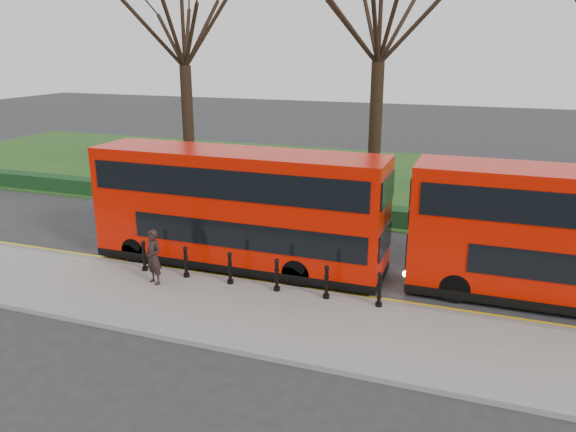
% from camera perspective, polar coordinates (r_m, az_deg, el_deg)
% --- Properties ---
extents(ground, '(120.00, 120.00, 0.00)m').
position_cam_1_polar(ground, '(19.20, -3.58, -5.80)').
color(ground, '#28282B').
rests_on(ground, ground).
extents(pavement, '(60.00, 4.00, 0.15)m').
position_cam_1_polar(pavement, '(16.72, -7.73, -9.26)').
color(pavement, gray).
rests_on(pavement, ground).
extents(kerb, '(60.00, 0.25, 0.16)m').
position_cam_1_polar(kerb, '(18.34, -4.84, -6.71)').
color(kerb, slate).
rests_on(kerb, ground).
extents(grass_verge, '(60.00, 18.00, 0.06)m').
position_cam_1_polar(grass_verge, '(32.86, 6.89, 3.82)').
color(grass_verge, '#214517').
rests_on(grass_verge, ground).
extents(hedge, '(60.00, 0.90, 0.80)m').
position_cam_1_polar(hedge, '(25.09, 2.58, 0.69)').
color(hedge, black).
rests_on(hedge, ground).
extents(yellow_line_outer, '(60.00, 0.10, 0.01)m').
position_cam_1_polar(yellow_line_outer, '(18.62, -4.45, -6.56)').
color(yellow_line_outer, yellow).
rests_on(yellow_line_outer, ground).
extents(yellow_line_inner, '(60.00, 0.10, 0.01)m').
position_cam_1_polar(yellow_line_inner, '(18.78, -4.19, -6.34)').
color(yellow_line_inner, yellow).
rests_on(yellow_line_inner, ground).
extents(tree_left, '(7.49, 7.49, 11.71)m').
position_cam_1_polar(tree_left, '(30.30, -10.64, 18.74)').
color(tree_left, black).
rests_on(tree_left, ground).
extents(tree_mid, '(7.81, 7.81, 12.21)m').
position_cam_1_polar(tree_mid, '(26.75, 9.38, 19.86)').
color(tree_mid, black).
rests_on(tree_mid, ground).
extents(bollard_row, '(8.09, 0.15, 1.00)m').
position_cam_1_polar(bollard_row, '(17.59, -3.57, -5.71)').
color(bollard_row, black).
rests_on(bollard_row, pavement).
extents(bus_lead, '(10.19, 2.34, 4.05)m').
position_cam_1_polar(bus_lead, '(19.25, -5.16, 0.67)').
color(bus_lead, red).
rests_on(bus_lead, ground).
extents(pedestrian, '(0.76, 0.64, 1.78)m').
position_cam_1_polar(pedestrian, '(18.19, -13.51, -4.07)').
color(pedestrian, black).
rests_on(pedestrian, pavement).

